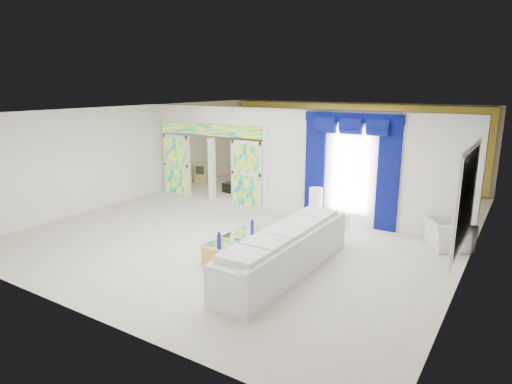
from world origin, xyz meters
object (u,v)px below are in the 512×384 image
Objects in this scene: armchair at (447,233)px; grand_piano at (261,173)px; white_sofa at (286,254)px; coffee_table at (238,245)px; console_table at (326,218)px.

armchair is 0.60× the size of grand_piano.
armchair is at bearing 52.99° from white_sofa.
console_table is at bearing 74.20° from coffee_table.
coffee_table and console_table have the same top height.
grand_piano reaches higher than armchair.
white_sofa is 2.32× the size of grand_piano.
coffee_table is at bearing 97.09° from armchair.
white_sofa is at bearing -12.53° from coffee_table.
white_sofa reaches higher than coffee_table.
coffee_table is at bearing -105.80° from console_table.
grand_piano is at bearing 117.70° from coffee_table.
white_sofa is at bearing -50.36° from grand_piano.
console_table is 3.00m from armchair.
armchair is (2.46, 3.19, -0.05)m from white_sofa.
console_table is at bearing 100.07° from white_sofa.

